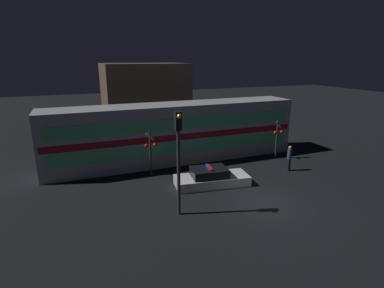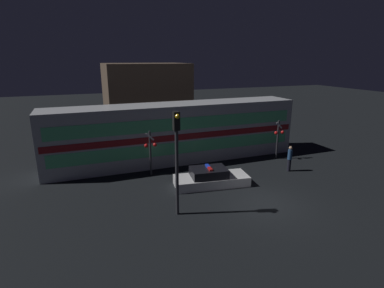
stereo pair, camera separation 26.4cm
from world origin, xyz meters
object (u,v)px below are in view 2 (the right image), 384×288
at_px(pedestrian, 290,158).
at_px(crossing_signal_near, 278,137).
at_px(traffic_light_corner, 177,152).
at_px(train, 176,133).
at_px(police_car, 211,178).

height_order(pedestrian, crossing_signal_near, crossing_signal_near).
bearing_deg(traffic_light_corner, train, 72.02).
distance_m(pedestrian, crossing_signal_near, 2.83).
relative_size(train, traffic_light_corner, 3.61).
relative_size(police_car, crossing_signal_near, 1.55).
distance_m(police_car, crossing_signal_near, 7.72).
distance_m(train, crossing_signal_near, 8.01).
bearing_deg(traffic_light_corner, pedestrian, 17.68).
xyz_separation_m(police_car, traffic_light_corner, (-3.13, -2.75, 2.91)).
distance_m(police_car, pedestrian, 6.25).
distance_m(train, pedestrian, 8.57).
xyz_separation_m(train, police_car, (0.49, -5.40, -1.78)).
xyz_separation_m(pedestrian, traffic_light_corner, (-9.36, -2.98, 2.43)).
height_order(train, pedestrian, train).
bearing_deg(crossing_signal_near, train, 160.89).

